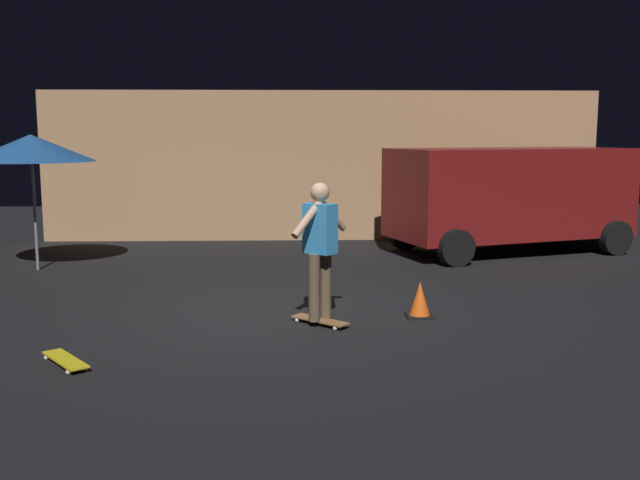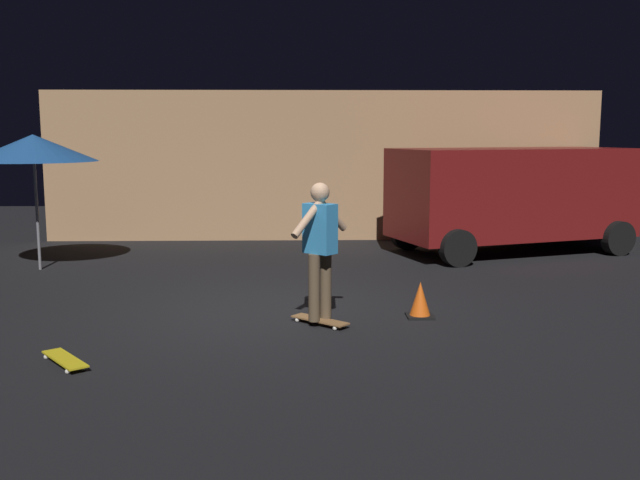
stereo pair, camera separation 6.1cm
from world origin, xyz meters
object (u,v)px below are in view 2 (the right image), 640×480
object	(u,v)px
skateboard_spare	(65,359)
parked_van	(512,193)
patio_umbrella	(33,148)
skateboard_ridden	(320,320)
skater	(320,241)
traffic_cone	(420,301)

from	to	relation	value
skateboard_spare	parked_van	bearing A→B (deg)	46.27
parked_van	patio_umbrella	bearing A→B (deg)	-169.58
skateboard_ridden	skater	world-z (taller)	skater
patio_umbrella	skateboard_ridden	distance (m)	6.35
patio_umbrella	skater	size ratio (longest dim) A/B	1.38
parked_van	traffic_cone	xyz separation A→B (m)	(-2.60, -4.99, -0.95)
patio_umbrella	skateboard_spare	world-z (taller)	patio_umbrella
parked_van	patio_umbrella	size ratio (longest dim) A/B	2.16
skateboard_spare	skater	world-z (taller)	skater
parked_van	traffic_cone	bearing A→B (deg)	-117.49
skater	patio_umbrella	bearing A→B (deg)	141.47
skateboard_spare	skater	bearing A→B (deg)	29.26
parked_van	skateboard_ridden	distance (m)	6.69
skater	traffic_cone	xyz separation A→B (m)	(1.28, 0.34, -0.83)
parked_van	skateboard_spare	xyz separation A→B (m)	(-6.51, -6.80, -1.11)
skateboard_ridden	skateboard_spare	world-z (taller)	same
skater	skateboard_ridden	bearing A→B (deg)	-90.00
patio_umbrella	traffic_cone	distance (m)	7.14
patio_umbrella	skateboard_ridden	xyz separation A→B (m)	(4.71, -3.75, -2.02)
patio_umbrella	skateboard_ridden	bearing A→B (deg)	-38.53
parked_van	traffic_cone	size ratio (longest dim) A/B	10.79
parked_van	skateboard_spare	size ratio (longest dim) A/B	6.73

